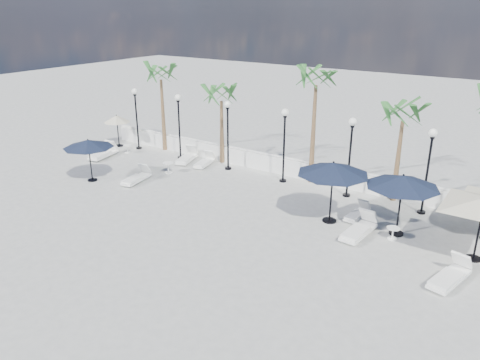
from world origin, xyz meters
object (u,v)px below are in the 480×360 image
Objects in this scene: lounger_4 at (359,230)px; lounger_6 at (450,276)px; parasol_navy_left at (88,144)px; parasol_navy_right at (333,169)px; lounger_0 at (103,153)px; parasol_cream_small at (117,119)px; lounger_5 at (357,214)px; parasol_navy_mid at (403,181)px; lounger_1 at (136,178)px; lounger_2 at (187,157)px; lounger_3 at (205,162)px.

lounger_6 is at bearing -18.40° from lounger_4.
parasol_navy_right is (12.31, 2.43, 0.37)m from parasol_navy_left.
lounger_0 is 1.07× the size of parasol_cream_small.
lounger_4 is 1.69m from lounger_5.
parasol_navy_mid reaches higher than parasol_cream_small.
lounger_0 is 0.77× the size of parasol_navy_mid.
lounger_6 is 17.62m from parasol_navy_left.
lounger_1 is at bearing -35.01° from parasol_cream_small.
parasol_navy_right is (10.23, -2.77, 2.12)m from lounger_2.
lounger_1 is 4.25m from lounger_3.
lounger_6 is 1.03× the size of parasol_cream_small.
parasol_cream_small is at bearing 172.89° from parasol_navy_mid.
lounger_3 is 0.88× the size of lounger_6.
lounger_1 is 0.94× the size of lounger_6.
lounger_5 is 0.78× the size of lounger_6.
lounger_3 is 0.73× the size of parasol_navy_left.
parasol_navy_right is (14.90, -0.55, 2.10)m from lounger_0.
lounger_2 is 0.96× the size of lounger_4.
lounger_0 reaches higher than lounger_2.
lounger_0 is 6.37m from lounger_3.
parasol_cream_small reaches higher than lounger_6.
parasol_navy_mid is (11.64, -2.35, 2.03)m from lounger_3.
parasol_navy_left is (-13.17, -3.39, 1.79)m from lounger_5.
parasol_navy_mid is (12.94, -2.35, 2.01)m from lounger_2.
lounger_2 is 11.24m from lounger_5.
lounger_2 is at bearing 175.31° from lounger_5.
lounger_0 is 15.77m from lounger_5.
parasol_navy_left reaches higher than lounger_3.
parasol_navy_left is (-17.54, -0.29, 1.74)m from lounger_6.
lounger_2 is 0.99× the size of lounger_6.
lounger_1 is 4.05m from lounger_2.
lounger_2 reaches higher than lounger_1.
parasol_navy_right is at bearing 11.15° from parasol_navy_left.
parasol_cream_small is at bearing 173.38° from lounger_4.
lounger_5 is 13.72m from parasol_navy_left.
parasol_navy_right reaches higher than lounger_6.
lounger_2 is 5.86m from parasol_navy_left.
lounger_3 is at bearing 8.91° from lounger_0.
lounger_4 is 17.86m from parasol_cream_small.
lounger_3 is at bearing 162.78° from parasol_navy_right.
lounger_5 is 5.36m from lounger_6.
lounger_5 is 2.52m from parasol_navy_right.
parasol_navy_mid is (1.20, 1.01, 1.99)m from lounger_4.
lounger_2 is at bearing 13.98° from lounger_0.
lounger_3 is (1.30, -0.00, -0.03)m from lounger_2.
parasol_navy_left is at bearing -54.70° from parasol_cream_small.
lounger_3 is 7.21m from parasol_cream_small.
lounger_2 is at bearing 168.23° from lounger_4.
lounger_0 is 1.01× the size of lounger_4.
parasol_navy_right is at bearing -127.16° from lounger_5.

